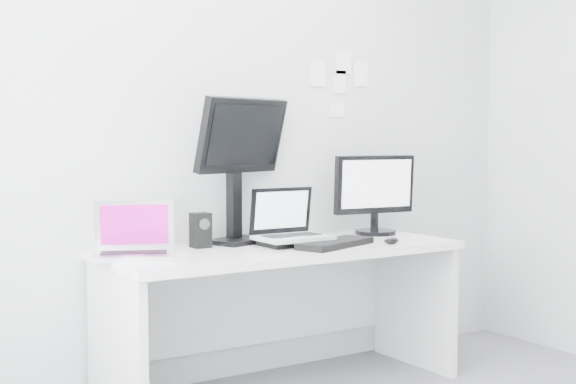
{
  "coord_description": "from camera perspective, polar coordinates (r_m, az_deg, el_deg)",
  "views": [
    {
      "loc": [
        -2.12,
        -2.1,
        1.28
      ],
      "look_at": [
        0.02,
        1.23,
        1.0
      ],
      "focal_mm": 50.26,
      "sensor_mm": 36.0,
      "label": 1
    }
  ],
  "objects": [
    {
      "name": "dell_laptop",
      "position": [
        4.01,
        0.37,
        -1.72
      ],
      "size": [
        0.36,
        0.28,
        0.3
      ],
      "primitive_type": "cube",
      "rotation": [
        0.0,
        0.0,
        -0.01
      ],
      "color": "silver",
      "rests_on": "desk"
    },
    {
      "name": "back_wall",
      "position": [
        4.26,
        -2.92,
        4.98
      ],
      "size": [
        3.6,
        0.0,
        3.6
      ],
      "primitive_type": "plane",
      "rotation": [
        1.57,
        0.0,
        0.0
      ],
      "color": "silver",
      "rests_on": "ground"
    },
    {
      "name": "speaker",
      "position": [
        3.97,
        -6.21,
        -2.7
      ],
      "size": [
        0.11,
        0.11,
        0.17
      ],
      "primitive_type": "cube",
      "rotation": [
        0.0,
        0.0,
        -0.32
      ],
      "color": "black",
      "rests_on": "desk"
    },
    {
      "name": "desk",
      "position": [
        4.07,
        -0.39,
        -8.96
      ],
      "size": [
        1.8,
        0.7,
        0.73
      ],
      "primitive_type": "cube",
      "color": "white",
      "rests_on": "ground"
    },
    {
      "name": "wall_note_0",
      "position": [
        4.51,
        2.12,
        8.36
      ],
      "size": [
        0.1,
        0.0,
        0.14
      ],
      "primitive_type": "cube",
      "color": "white",
      "rests_on": "back_wall"
    },
    {
      "name": "wall_note_4",
      "position": [
        4.62,
        3.95,
        9.13
      ],
      "size": [
        0.11,
        0.0,
        0.13
      ],
      "primitive_type": "cube",
      "color": "white",
      "rests_on": "back_wall"
    },
    {
      "name": "wall_note_2",
      "position": [
        4.69,
        5.17,
        8.3
      ],
      "size": [
        0.1,
        0.0,
        0.14
      ],
      "primitive_type": "cube",
      "color": "white",
      "rests_on": "back_wall"
    },
    {
      "name": "mouse",
      "position": [
        4.12,
        7.32,
        -3.43
      ],
      "size": [
        0.12,
        0.1,
        0.03
      ],
      "primitive_type": "ellipsoid",
      "rotation": [
        0.0,
        0.0,
        0.36
      ],
      "color": "black",
      "rests_on": "desk"
    },
    {
      "name": "wall_note_3",
      "position": [
        4.58,
        3.46,
        5.79
      ],
      "size": [
        0.11,
        0.0,
        0.08
      ],
      "primitive_type": "cube",
      "color": "white",
      "rests_on": "back_wall"
    },
    {
      "name": "keyboard",
      "position": [
        3.99,
        3.37,
        -3.65
      ],
      "size": [
        0.49,
        0.31,
        0.03
      ],
      "primitive_type": "cube",
      "rotation": [
        0.0,
        0.0,
        0.35
      ],
      "color": "black",
      "rests_on": "desk"
    },
    {
      "name": "rear_monitor",
      "position": [
        4.09,
        -3.51,
        1.65
      ],
      "size": [
        0.59,
        0.36,
        0.76
      ],
      "primitive_type": "cube",
      "rotation": [
        0.0,
        0.0,
        0.31
      ],
      "color": "black",
      "rests_on": "desk"
    },
    {
      "name": "macbook",
      "position": [
        3.66,
        -10.89,
        -2.55
      ],
      "size": [
        0.44,
        0.39,
        0.27
      ],
      "primitive_type": "cube",
      "rotation": [
        0.0,
        0.0,
        -0.42
      ],
      "color": "#ADADB2",
      "rests_on": "desk"
    },
    {
      "name": "samsung_monitor",
      "position": [
        4.49,
        6.22,
        -0.1
      ],
      "size": [
        0.51,
        0.27,
        0.45
      ],
      "primitive_type": "cube",
      "rotation": [
        0.0,
        0.0,
        -0.09
      ],
      "color": "black",
      "rests_on": "desk"
    },
    {
      "name": "wall_note_1",
      "position": [
        4.6,
        3.67,
        7.78
      ],
      "size": [
        0.09,
        0.0,
        0.13
      ],
      "primitive_type": "cube",
      "color": "white",
      "rests_on": "back_wall"
    }
  ]
}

